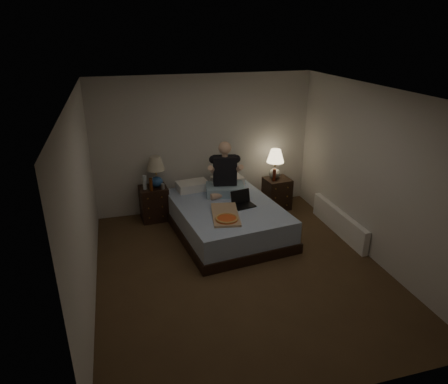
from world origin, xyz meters
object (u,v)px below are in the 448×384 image
object	(u,v)px
lamp_left	(156,172)
beer_bottle_left	(151,184)
nightstand_left	(154,203)
soda_can	(163,186)
laptop	(244,200)
nightstand_right	(277,193)
water_bottle	(145,182)
person	(225,169)
radiator	(339,222)
pizza_box	(227,219)
bed	(227,219)
beer_bottle_right	(274,175)
lamp_right	(275,164)

from	to	relation	value
lamp_left	beer_bottle_left	size ratio (longest dim) A/B	2.43
nightstand_left	soda_can	world-z (taller)	soda_can
beer_bottle_left	laptop	size ratio (longest dim) A/B	0.68
nightstand_right	water_bottle	bearing A→B (deg)	172.35
lamp_left	person	world-z (taller)	person
radiator	nightstand_left	bearing A→B (deg)	155.21
pizza_box	radiator	size ratio (longest dim) A/B	0.47
beer_bottle_left	pizza_box	size ratio (longest dim) A/B	0.30
bed	soda_can	bearing A→B (deg)	135.22
bed	water_bottle	size ratio (longest dim) A/B	8.37
beer_bottle_left	bed	bearing A→B (deg)	-31.41
bed	beer_bottle_right	size ratio (longest dim) A/B	9.10
lamp_left	pizza_box	size ratio (longest dim) A/B	0.74
nightstand_left	person	distance (m)	1.44
bed	lamp_right	size ratio (longest dim) A/B	3.74
bed	beer_bottle_left	size ratio (longest dim) A/B	9.10
lamp_left	beer_bottle_right	xyz separation A→B (m)	(2.13, -0.22, -0.19)
lamp_right	radiator	world-z (taller)	lamp_right
water_bottle	beer_bottle_right	size ratio (longest dim) A/B	1.09
nightstand_left	radiator	world-z (taller)	nightstand_left
laptop	beer_bottle_right	bearing A→B (deg)	30.69
bed	person	xyz separation A→B (m)	(0.10, 0.44, 0.73)
water_bottle	radiator	world-z (taller)	water_bottle
soda_can	beer_bottle_right	bearing A→B (deg)	-2.39
person	laptop	bearing A→B (deg)	-64.41
nightstand_left	beer_bottle_left	bearing A→B (deg)	-110.75
nightstand_right	beer_bottle_left	world-z (taller)	beer_bottle_left
water_bottle	laptop	size ratio (longest dim) A/B	0.74
lamp_left	beer_bottle_right	distance (m)	2.15
laptop	nightstand_left	bearing A→B (deg)	131.28
nightstand_right	pizza_box	xyz separation A→B (m)	(-1.37, -1.32, 0.27)
radiator	beer_bottle_left	bearing A→B (deg)	157.97
nightstand_left	soda_can	distance (m)	0.41
bed	beer_bottle_left	bearing A→B (deg)	141.27
soda_can	pizza_box	distance (m)	1.55
water_bottle	nightstand_left	bearing A→B (deg)	19.80
radiator	lamp_right	bearing A→B (deg)	117.79
lamp_right	beer_bottle_right	bearing A→B (deg)	-115.91
nightstand_right	laptop	world-z (taller)	laptop
lamp_left	person	xyz separation A→B (m)	(1.13, -0.42, 0.09)
bed	radiator	bearing A→B (deg)	-22.65
lamp_left	soda_can	xyz separation A→B (m)	(0.09, -0.14, -0.23)
lamp_left	nightstand_left	bearing A→B (deg)	-171.67
beer_bottle_right	pizza_box	distance (m)	1.78
nightstand_right	lamp_left	xyz separation A→B (m)	(-2.23, 0.15, 0.60)
beer_bottle_left	beer_bottle_right	xyz separation A→B (m)	(2.24, -0.06, -0.02)
water_bottle	beer_bottle_right	distance (m)	2.35
nightstand_right	lamp_right	bearing A→B (deg)	123.58
nightstand_left	lamp_left	world-z (taller)	lamp_left
water_bottle	beer_bottle_right	xyz separation A→B (m)	(2.34, -0.16, -0.03)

